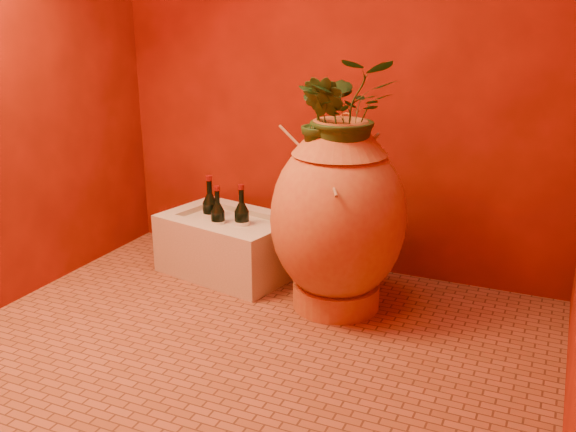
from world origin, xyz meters
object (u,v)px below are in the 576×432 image
at_px(wine_bottle_c, 218,223).
at_px(wall_tap, 345,129).
at_px(amphora, 338,217).
at_px(wine_bottle_b, 210,216).
at_px(wine_bottle_a, 242,224).
at_px(stone_basin, 229,245).

relative_size(wine_bottle_c, wall_tap, 1.76).
distance_m(amphora, wine_bottle_b, 0.83).
distance_m(wine_bottle_b, wall_tap, 0.86).
bearing_deg(wall_tap, amphora, -73.88).
distance_m(wine_bottle_a, wine_bottle_b, 0.22).
xyz_separation_m(stone_basin, wine_bottle_c, (-0.04, -0.05, 0.14)).
xyz_separation_m(wine_bottle_a, wine_bottle_b, (-0.21, 0.04, 0.01)).
xyz_separation_m(stone_basin, wall_tap, (0.55, 0.26, 0.63)).
height_order(amphora, wall_tap, amphora).
distance_m(amphora, wine_bottle_c, 0.73).
relative_size(wine_bottle_a, wine_bottle_b, 0.96).
height_order(wine_bottle_b, wine_bottle_c, wine_bottle_b).
distance_m(amphora, stone_basin, 0.75).
relative_size(amphora, wall_tap, 5.05).
height_order(wine_bottle_c, wall_tap, wall_tap).
height_order(amphora, wine_bottle_a, amphora).
bearing_deg(wine_bottle_b, wall_tap, 19.54).
distance_m(stone_basin, wall_tap, 0.88).
height_order(wine_bottle_b, wall_tap, wall_tap).
bearing_deg(wine_bottle_a, wine_bottle_c, -167.37).
bearing_deg(amphora, wine_bottle_a, 166.53).
bearing_deg(amphora, stone_basin, 166.73).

